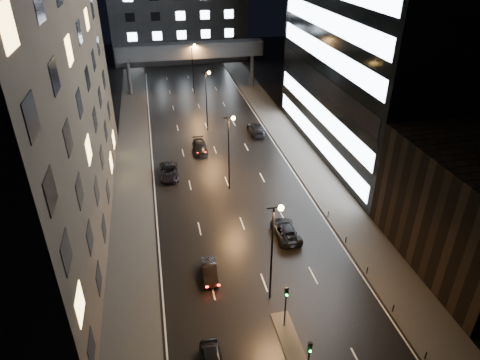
{
  "coord_description": "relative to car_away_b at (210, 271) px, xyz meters",
  "views": [
    {
      "loc": [
        -8.69,
        -19.65,
        29.24
      ],
      "look_at": [
        0.41,
        23.17,
        4.0
      ],
      "focal_mm": 32.0,
      "sensor_mm": 36.0,
      "label": 1
    }
  ],
  "objects": [
    {
      "name": "median_island",
      "position": [
        5.31,
        -9.95,
        -0.59
      ],
      "size": [
        1.6,
        8.0,
        0.15
      ],
      "primitive_type": "cube",
      "color": "#383533",
      "rests_on": "ground"
    },
    {
      "name": "streetlight_mid_b",
      "position": [
        5.17,
        36.05,
        5.83
      ],
      "size": [
        1.45,
        0.5,
        10.15
      ],
      "color": "black",
      "rests_on": "ground"
    },
    {
      "name": "car_away_c",
      "position": [
        -2.54,
        20.97,
        0.09
      ],
      "size": [
        2.66,
        5.51,
        1.51
      ],
      "primitive_type": "imported",
      "rotation": [
        0.0,
        0.0,
        -0.03
      ],
      "color": "black",
      "rests_on": "ground"
    },
    {
      "name": "sidewalk_left",
      "position": [
        -7.49,
        23.05,
        -0.59
      ],
      "size": [
        5.0,
        110.0,
        0.15
      ],
      "primitive_type": "cube",
      "color": "#383533",
      "rests_on": "ground"
    },
    {
      "name": "traffic_signal_far",
      "position": [
        5.31,
        -12.95,
        2.42
      ],
      "size": [
        0.28,
        0.34,
        4.4
      ],
      "color": "black",
      "rests_on": "median_island"
    },
    {
      "name": "ground",
      "position": [
        5.01,
        28.05,
        -0.67
      ],
      "size": [
        160.0,
        160.0,
        0.0
      ],
      "primitive_type": "plane",
      "color": "black",
      "rests_on": "ground"
    },
    {
      "name": "building_far",
      "position": [
        5.01,
        86.05,
        11.83
      ],
      "size": [
        34.0,
        14.0,
        25.0
      ],
      "primitive_type": "cube",
      "color": "#333335",
      "rests_on": "ground"
    },
    {
      "name": "traffic_signal_near",
      "position": [
        5.31,
        -7.45,
        2.42
      ],
      "size": [
        0.28,
        0.34,
        4.4
      ],
      "color": "black",
      "rests_on": "median_island"
    },
    {
      "name": "bollard_row",
      "position": [
        15.21,
        -5.45,
        -0.22
      ],
      "size": [
        0.12,
        25.12,
        0.9
      ],
      "color": "black",
      "rests_on": "ground"
    },
    {
      "name": "sidewalk_right",
      "position": [
        17.51,
        23.05,
        -0.59
      ],
      "size": [
        5.0,
        110.0,
        0.15
      ],
      "primitive_type": "cube",
      "color": "#383533",
      "rests_on": "ground"
    },
    {
      "name": "car_away_b",
      "position": [
        0.0,
        0.0,
        0.0
      ],
      "size": [
        1.65,
        4.13,
        1.34
      ],
      "primitive_type": "imported",
      "rotation": [
        0.0,
        0.0,
        -0.06
      ],
      "color": "black",
      "rests_on": "ground"
    },
    {
      "name": "building_right_low",
      "position": [
        25.01,
        -2.95,
        5.33
      ],
      "size": [
        10.0,
        18.0,
        12.0
      ],
      "primitive_type": "cube",
      "color": "black",
      "rests_on": "ground"
    },
    {
      "name": "car_away_d",
      "position": [
        2.67,
        28.13,
        0.06
      ],
      "size": [
        2.1,
        5.07,
        1.46
      ],
      "primitive_type": "imported",
      "rotation": [
        0.0,
        0.0,
        -0.01
      ],
      "color": "black",
      "rests_on": "ground"
    },
    {
      "name": "streetlight_mid_a",
      "position": [
        5.17,
        16.05,
        5.83
      ],
      "size": [
        1.45,
        0.5,
        10.15
      ],
      "color": "black",
      "rests_on": "ground"
    },
    {
      "name": "streetlight_near",
      "position": [
        5.17,
        -3.95,
        5.83
      ],
      "size": [
        1.45,
        0.5,
        10.15
      ],
      "color": "black",
      "rests_on": "ground"
    },
    {
      "name": "car_toward_b",
      "position": [
        12.75,
        32.76,
        0.16
      ],
      "size": [
        2.64,
        5.83,
        1.66
      ],
      "primitive_type": "imported",
      "rotation": [
        0.0,
        0.0,
        3.09
      ],
      "color": "black",
      "rests_on": "ground"
    },
    {
      "name": "streetlight_far",
      "position": [
        5.17,
        56.05,
        5.83
      ],
      "size": [
        1.45,
        0.5,
        10.15
      ],
      "color": "black",
      "rests_on": "ground"
    },
    {
      "name": "car_toward_a",
      "position": [
        9.2,
        4.71,
        0.08
      ],
      "size": [
        2.53,
        5.38,
        1.49
      ],
      "primitive_type": "imported",
      "rotation": [
        0.0,
        0.0,
        3.15
      ],
      "color": "black",
      "rests_on": "ground"
    },
    {
      "name": "skybridge",
      "position": [
        5.01,
        58.05,
        7.67
      ],
      "size": [
        30.0,
        3.0,
        10.0
      ],
      "color": "#333335",
      "rests_on": "ground"
    }
  ]
}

